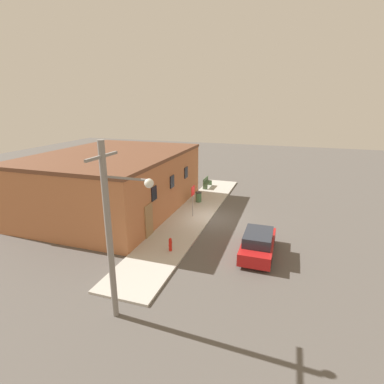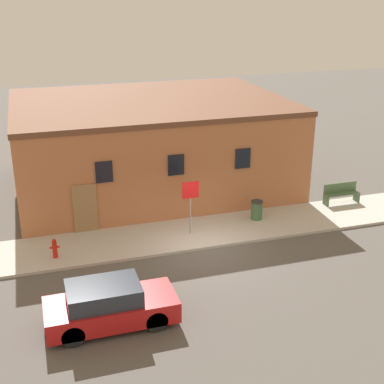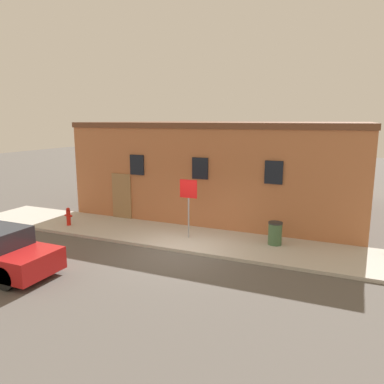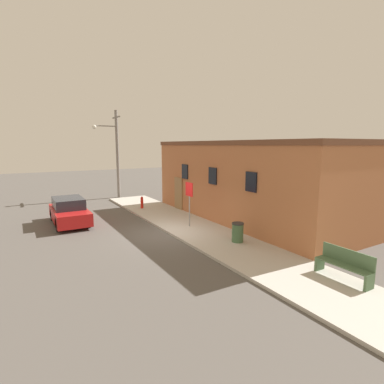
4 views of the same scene
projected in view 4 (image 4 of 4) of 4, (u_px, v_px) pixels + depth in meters
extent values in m
plane|color=#56514C|center=(167.00, 233.00, 14.68)|extent=(80.00, 80.00, 0.00)
cube|color=#BCB7AD|center=(193.00, 228.00, 15.41)|extent=(20.89, 2.95, 0.12)
cube|color=#B26B42|center=(278.00, 180.00, 18.58)|extent=(13.11, 9.72, 4.28)
cube|color=brown|center=(279.00, 143.00, 18.23)|extent=(13.21, 9.82, 0.24)
cube|color=black|center=(185.00, 172.00, 18.65)|extent=(0.70, 0.08, 0.90)
cube|color=black|center=(213.00, 176.00, 16.05)|extent=(0.70, 0.08, 0.90)
cube|color=black|center=(251.00, 182.00, 13.44)|extent=(0.70, 0.08, 0.90)
cube|color=#937047|center=(179.00, 194.00, 19.64)|extent=(1.00, 0.08, 2.20)
cylinder|color=red|center=(142.00, 203.00, 19.95)|extent=(0.18, 0.18, 0.66)
sphere|color=red|center=(142.00, 198.00, 19.89)|extent=(0.16, 0.16, 0.16)
cylinder|color=red|center=(141.00, 201.00, 20.05)|extent=(0.10, 0.08, 0.08)
cylinder|color=red|center=(143.00, 202.00, 19.81)|extent=(0.10, 0.08, 0.08)
cylinder|color=gray|center=(189.00, 205.00, 15.36)|extent=(0.06, 0.06, 2.30)
cube|color=red|center=(189.00, 189.00, 15.23)|extent=(0.71, 0.02, 0.71)
cube|color=#4C6B47|center=(320.00, 264.00, 10.08)|extent=(0.08, 0.44, 0.45)
cube|color=#4C6B47|center=(369.00, 283.00, 8.67)|extent=(0.08, 0.44, 0.45)
cube|color=#4C6B47|center=(343.00, 265.00, 9.33)|extent=(1.73, 0.44, 0.04)
cube|color=#4C6B47|center=(348.00, 256.00, 9.39)|extent=(1.73, 0.04, 0.46)
cylinder|color=#426642|center=(238.00, 233.00, 13.00)|extent=(0.50, 0.50, 0.79)
cylinder|color=#2D2D2D|center=(238.00, 223.00, 12.93)|extent=(0.52, 0.52, 0.06)
cylinder|color=gray|center=(118.00, 155.00, 24.22)|extent=(0.24, 0.24, 7.03)
cylinder|color=gray|center=(106.00, 126.00, 23.44)|extent=(0.09, 1.73, 0.09)
sphere|color=silver|center=(94.00, 127.00, 23.02)|extent=(0.32, 0.32, 0.32)
cube|color=gray|center=(116.00, 117.00, 23.77)|extent=(1.80, 0.10, 0.10)
cylinder|color=black|center=(89.00, 221.00, 15.74)|extent=(0.69, 0.20, 0.69)
cylinder|color=black|center=(58.00, 225.00, 14.99)|extent=(0.69, 0.20, 0.69)
cylinder|color=black|center=(80.00, 212.00, 17.85)|extent=(0.69, 0.20, 0.69)
cylinder|color=black|center=(53.00, 215.00, 17.11)|extent=(0.69, 0.20, 0.69)
cube|color=red|center=(70.00, 214.00, 16.39)|extent=(4.00, 1.68, 0.67)
cube|color=#282D38|center=(68.00, 203.00, 16.47)|extent=(2.20, 1.48, 0.56)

